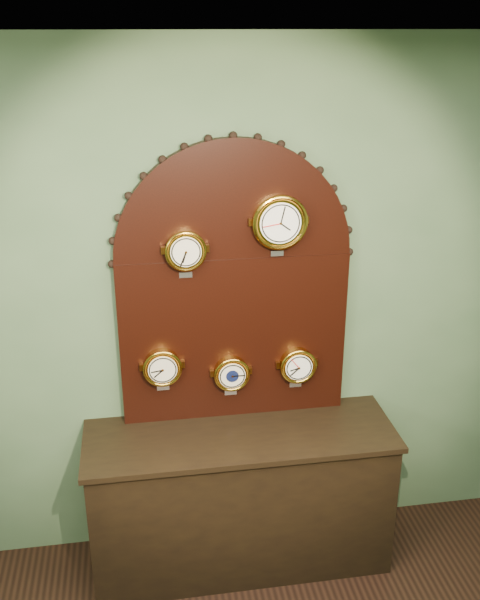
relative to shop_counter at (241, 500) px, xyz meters
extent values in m
plane|color=#476243|center=(0.00, 0.27, 1.00)|extent=(4.00, 0.00, 4.00)
cube|color=black|center=(0.00, 0.00, 0.00)|extent=(1.60, 0.50, 0.80)
cube|color=black|center=(0.00, 0.22, 0.88)|extent=(1.20, 0.06, 0.90)
cylinder|color=black|center=(0.00, 0.22, 1.33)|extent=(1.20, 0.06, 1.20)
cylinder|color=gold|center=(-0.25, 0.16, 1.40)|extent=(0.19, 0.08, 0.19)
torus|color=gold|center=(-0.25, 0.13, 1.40)|extent=(0.21, 0.02, 0.21)
cylinder|color=beige|center=(-0.25, 0.12, 1.40)|extent=(0.15, 0.01, 0.15)
cube|color=silver|center=(-0.25, 0.19, 1.26)|extent=(0.07, 0.01, 0.03)
cylinder|color=gold|center=(0.22, 0.16, 1.53)|extent=(0.26, 0.08, 0.26)
torus|color=gold|center=(0.22, 0.13, 1.53)|extent=(0.28, 0.03, 0.28)
cylinder|color=white|center=(0.22, 0.12, 1.53)|extent=(0.21, 0.01, 0.21)
cube|color=silver|center=(0.22, 0.19, 1.35)|extent=(0.07, 0.01, 0.03)
cylinder|color=gold|center=(-0.39, 0.16, 0.78)|extent=(0.19, 0.08, 0.19)
torus|color=gold|center=(-0.39, 0.13, 0.78)|extent=(0.20, 0.02, 0.20)
cylinder|color=beige|center=(-0.39, 0.12, 0.78)|extent=(0.15, 0.01, 0.15)
cube|color=silver|center=(-0.39, 0.19, 0.64)|extent=(0.07, 0.01, 0.03)
cylinder|color=gold|center=(-0.02, 0.16, 0.71)|extent=(0.18, 0.08, 0.18)
torus|color=gold|center=(-0.02, 0.13, 0.71)|extent=(0.19, 0.02, 0.19)
cylinder|color=beige|center=(-0.02, 0.12, 0.71)|extent=(0.14, 0.01, 0.14)
cube|color=silver|center=(-0.02, 0.19, 0.57)|extent=(0.07, 0.01, 0.03)
cylinder|color=#0B1334|center=(-0.02, 0.12, 0.71)|extent=(0.07, 0.00, 0.07)
cylinder|color=gold|center=(0.33, 0.16, 0.73)|extent=(0.18, 0.08, 0.18)
torus|color=gold|center=(0.33, 0.13, 0.73)|extent=(0.20, 0.02, 0.20)
cylinder|color=white|center=(0.33, 0.12, 0.73)|extent=(0.15, 0.01, 0.15)
cube|color=silver|center=(0.33, 0.19, 0.59)|extent=(0.07, 0.01, 0.03)
camera|label=1|loc=(-0.48, -2.98, 2.42)|focal=40.53mm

